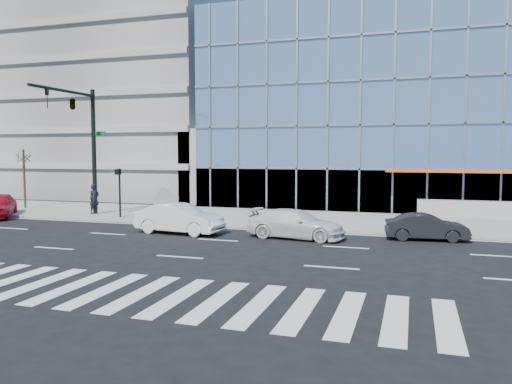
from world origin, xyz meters
TOP-DOWN VIEW (x-y plane):
  - ground at (0.00, 0.00)m, footprint 160.00×160.00m
  - sidewalk at (0.00, 8.00)m, footprint 120.00×8.00m
  - theatre_building at (14.00, 26.00)m, footprint 42.00×26.00m
  - parking_garage at (-20.00, 26.00)m, footprint 24.00×24.00m
  - ramp_block at (-6.00, 18.00)m, footprint 6.00×8.00m
  - tower_far_mid at (-58.00, 64.00)m, footprint 13.00×13.00m
  - tower_backdrop at (-30.00, 70.00)m, footprint 14.00×14.00m
  - traffic_signal at (-11.00, 4.57)m, footprint 1.14×5.74m
  - ped_signal_post at (-8.50, 4.94)m, footprint 0.30×0.33m
  - street_tree_near at (-18.00, 7.50)m, footprint 1.10×1.10m
  - white_suv at (3.37, 1.67)m, footprint 4.95×2.46m
  - white_sedan at (-2.63, 1.27)m, footprint 4.75×2.07m
  - dark_sedan at (9.37, 3.00)m, footprint 3.90×1.74m
  - pedestrian at (-10.97, 5.87)m, footprint 0.68×0.83m
  - tilted_panel at (-6.61, 7.27)m, footprint 1.64×0.88m

SIDE VIEW (x-z plane):
  - ground at x=0.00m, z-range 0.00..0.00m
  - sidewalk at x=0.00m, z-range 0.00..0.15m
  - dark_sedan at x=9.37m, z-range 0.00..1.24m
  - white_suv at x=3.37m, z-range 0.00..1.38m
  - white_sedan at x=-2.63m, z-range 0.00..1.52m
  - tilted_panel at x=-6.61m, z-range 0.15..1.96m
  - pedestrian at x=-10.97m, z-range 0.15..2.09m
  - ped_signal_post at x=-8.50m, z-range 0.64..3.64m
  - ramp_block at x=-6.00m, z-range 0.00..6.00m
  - street_tree_near at x=-18.00m, z-range 1.66..5.89m
  - traffic_signal at x=-11.00m, z-range 2.16..10.16m
  - theatre_building at x=14.00m, z-range 0.00..15.00m
  - parking_garage at x=-20.00m, z-range 0.00..20.00m
  - tower_backdrop at x=-30.00m, z-range 0.00..48.00m
  - tower_far_mid at x=-58.00m, z-range 0.00..60.00m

